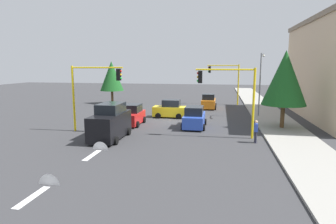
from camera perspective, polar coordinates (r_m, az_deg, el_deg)
name	(u,v)px	position (r m, az deg, el deg)	size (l,w,h in m)	color
ground_plane	(171,121)	(29.77, 0.57, -1.78)	(120.00, 120.00, 0.00)	#353538
sidewalk_kerb	(269,115)	(34.72, 19.38, -0.60)	(80.00, 4.00, 0.15)	gray
lane_arrow_near	(97,152)	(19.84, -13.85, -7.64)	(2.40, 1.10, 1.10)	silver
lane_arrow_mid	(43,189)	(14.91, -23.54, -13.90)	(2.40, 1.10, 1.10)	silver
traffic_signal_near_left	(230,88)	(22.89, 12.16, 4.58)	(0.36, 4.59, 5.51)	yellow
traffic_signal_far_left	(226,76)	(42.84, 11.42, 6.94)	(0.36, 4.59, 5.83)	yellow
traffic_signal_near_right	(93,85)	(25.21, -14.71, 5.11)	(0.36, 4.59, 5.65)	yellow
street_lamp_curbside	(261,78)	(32.73, 17.90, 6.45)	(2.15, 0.28, 7.00)	slate
tree_roadside_near	(285,78)	(27.41, 22.15, 6.26)	(3.84, 3.84, 6.99)	brown
tree_opposite_side	(112,76)	(43.83, -11.11, 7.00)	(3.47, 3.47, 6.31)	brown
delivery_van_black	(110,123)	(22.74, -11.37, -2.10)	(4.80, 2.22, 2.77)	black
car_orange	(208,102)	(38.67, 8.03, 2.02)	(3.95, 2.08, 1.98)	orange
car_yellow	(170,109)	(31.63, 0.41, 0.52)	(1.97, 3.61, 1.98)	yellow
car_red	(132,115)	(27.98, -7.08, -0.69)	(3.85, 1.96, 1.98)	red
car_blue	(194,118)	(26.62, 5.24, -1.16)	(4.14, 2.11, 1.98)	blue
pedestrian_crossing	(256,131)	(22.19, 17.02, -3.59)	(0.40, 0.24, 1.70)	#262638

